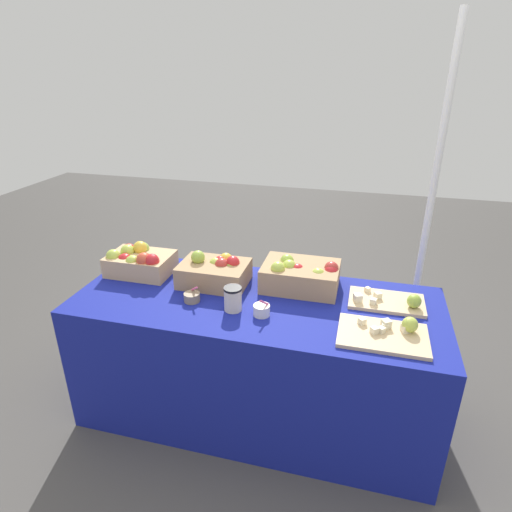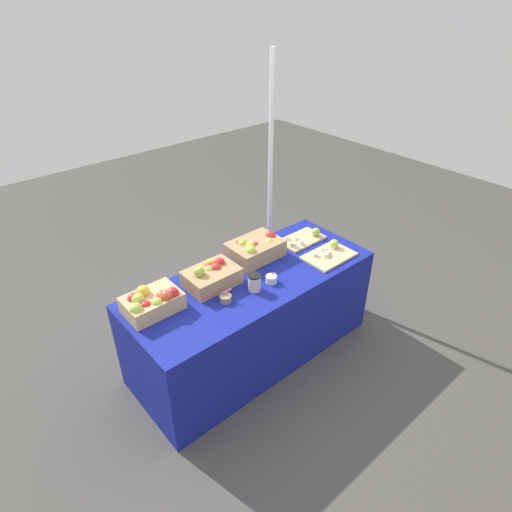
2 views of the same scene
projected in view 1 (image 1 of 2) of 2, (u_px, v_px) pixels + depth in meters
The scene contains 11 objects.
ground_plane at pixel (256, 409), 2.53m from camera, with size 10.00×10.00×0.00m, color #474442.
table at pixel (256, 358), 2.38m from camera, with size 1.90×0.76×0.74m, color navy.
apple_crate_left at pixel (139, 261), 2.48m from camera, with size 0.36×0.25×0.17m.
apple_crate_middle at pixel (216, 271), 2.37m from camera, with size 0.37×0.26×0.18m.
apple_crate_right at pixel (300, 274), 2.32m from camera, with size 0.41×0.29×0.17m.
cutting_board_front at pixel (387, 333), 1.92m from camera, with size 0.39×0.26×0.09m.
cutting_board_back at pixel (390, 301), 2.18m from camera, with size 0.37×0.22×0.09m.
sample_bowl_near at pixel (262, 310), 2.08m from camera, with size 0.08×0.08×0.10m.
sample_bowl_mid at pixel (192, 297), 2.20m from camera, with size 0.08×0.09×0.10m.
coffee_cup at pixel (233, 299), 2.11m from camera, with size 0.09×0.09×0.12m.
tent_pole at pixel (430, 209), 2.57m from camera, with size 0.04×0.04×2.13m, color white.
Camera 1 is at (0.49, -1.88, 1.85)m, focal length 30.15 mm.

